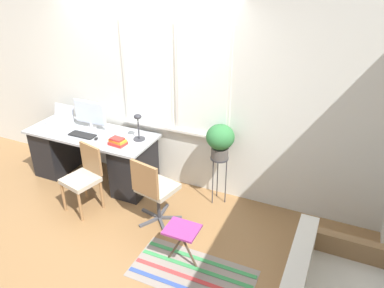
% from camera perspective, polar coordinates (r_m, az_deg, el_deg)
% --- Properties ---
extents(ground_plane, '(14.00, 14.00, 0.00)m').
position_cam_1_polar(ground_plane, '(5.03, -10.42, -8.90)').
color(ground_plane, olive).
extents(wall_back_with_window, '(9.00, 0.12, 2.70)m').
position_cam_1_polar(wall_back_with_window, '(4.99, -6.48, 8.70)').
color(wall_back_with_window, silver).
rests_on(wall_back_with_window, ground_plane).
extents(desk, '(1.81, 0.71, 0.73)m').
position_cam_1_polar(desk, '(5.43, -14.75, -1.60)').
color(desk, '#9EA3A8').
rests_on(desk, ground_plane).
extents(laptop, '(0.35, 0.28, 0.23)m').
position_cam_1_polar(laptop, '(5.73, -19.37, 3.69)').
color(laptop, '#B7B7BC').
rests_on(laptop, desk).
extents(monitor, '(0.49, 0.14, 0.40)m').
position_cam_1_polar(monitor, '(5.33, -15.29, 4.48)').
color(monitor, silver).
rests_on(monitor, desk).
extents(keyboard, '(0.37, 0.15, 0.02)m').
position_cam_1_polar(keyboard, '(5.22, -16.37, 1.33)').
color(keyboard, black).
rests_on(keyboard, desk).
extents(mouse, '(0.04, 0.07, 0.03)m').
position_cam_1_polar(mouse, '(5.05, -14.40, 0.79)').
color(mouse, black).
rests_on(mouse, desk).
extents(desk_lamp, '(0.16, 0.16, 0.36)m').
position_cam_1_polar(desk_lamp, '(4.87, -8.20, 3.02)').
color(desk_lamp, '#2D2D33').
rests_on(desk_lamp, desk).
extents(book_stack, '(0.23, 0.17, 0.09)m').
position_cam_1_polar(book_stack, '(4.85, -11.27, 0.37)').
color(book_stack, red).
rests_on(book_stack, desk).
extents(desk_chair_wooden, '(0.46, 0.47, 0.84)m').
position_cam_1_polar(desk_chair_wooden, '(4.82, -16.16, -4.74)').
color(desk_chair_wooden, olive).
rests_on(desk_chair_wooden, ground_plane).
extents(office_chair_swivel, '(0.54, 0.54, 0.88)m').
position_cam_1_polar(office_chair_swivel, '(4.39, -5.81, -6.79)').
color(office_chair_swivel, '#47474C').
rests_on(office_chair_swivel, ground_plane).
extents(plant_stand, '(0.23, 0.23, 0.65)m').
position_cam_1_polar(plant_stand, '(4.71, 4.18, -3.07)').
color(plant_stand, '#333338').
rests_on(plant_stand, ground_plane).
extents(potted_plant, '(0.35, 0.35, 0.44)m').
position_cam_1_polar(potted_plant, '(4.54, 4.33, 0.72)').
color(potted_plant, '#514C47').
rests_on(potted_plant, plant_stand).
extents(floor_rug_striped, '(1.26, 0.63, 0.01)m').
position_cam_1_polar(floor_rug_striped, '(4.05, 0.06, -19.09)').
color(floor_rug_striped, gray).
rests_on(floor_rug_striped, ground_plane).
extents(folding_stool, '(0.35, 0.29, 0.46)m').
position_cam_1_polar(folding_stool, '(3.89, -1.54, -13.38)').
color(folding_stool, '#93337A').
rests_on(folding_stool, ground_plane).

